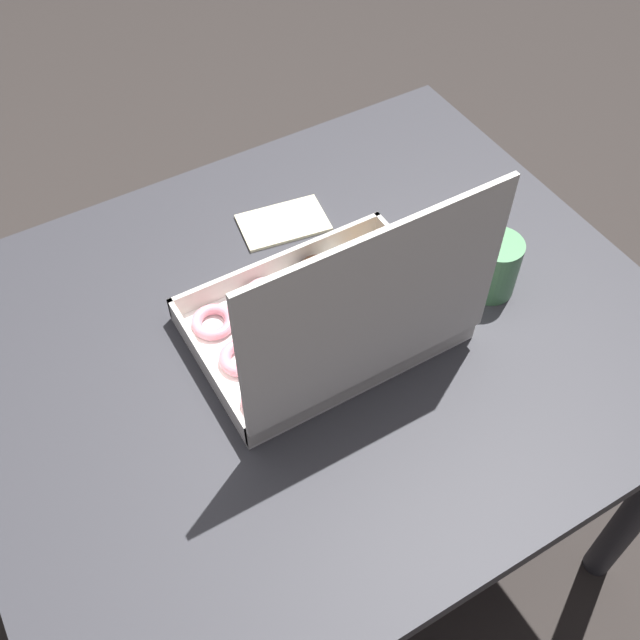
{
  "coord_description": "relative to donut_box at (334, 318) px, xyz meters",
  "views": [
    {
      "loc": [
        0.35,
        0.61,
        1.61
      ],
      "look_at": [
        -0.01,
        0.0,
        0.73
      ],
      "focal_mm": 42.0,
      "sensor_mm": 36.0,
      "label": 1
    }
  ],
  "objects": [
    {
      "name": "ground_plane",
      "position": [
        0.01,
        -0.04,
        -0.77
      ],
      "size": [
        8.0,
        8.0,
        0.0
      ],
      "primitive_type": "plane",
      "color": "#2D2826"
    },
    {
      "name": "coffee_mug",
      "position": [
        -0.27,
        0.03,
        -0.01
      ],
      "size": [
        0.08,
        0.08,
        0.1
      ],
      "color": "#4C8456",
      "rests_on": "dining_table"
    },
    {
      "name": "dining_table",
      "position": [
        0.01,
        -0.04,
        -0.16
      ],
      "size": [
        1.06,
        0.88,
        0.71
      ],
      "color": "#2D2D33",
      "rests_on": "ground_plane"
    },
    {
      "name": "paper_napkin",
      "position": [
        -0.06,
        -0.27,
        -0.06
      ],
      "size": [
        0.16,
        0.12,
        0.01
      ],
      "color": "beige",
      "rests_on": "dining_table"
    },
    {
      "name": "donut_box",
      "position": [
        0.0,
        0.0,
        0.0
      ],
      "size": [
        0.38,
        0.28,
        0.33
      ],
      "color": "white",
      "rests_on": "dining_table"
    }
  ]
}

